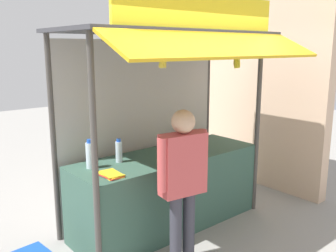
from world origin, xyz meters
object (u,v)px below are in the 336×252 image
(magazine_stack_front_right, at_px, (111,174))
(water_bottle_back_left, at_px, (184,136))
(water_bottle_far_left, at_px, (90,155))
(magazine_stack_far_right, at_px, (177,151))
(banana_bunch_rightmost, at_px, (237,63))
(vendor_person, at_px, (183,174))
(banana_bunch_leftmost, at_px, (163,61))
(water_bottle_mid_left, at_px, (119,151))

(magazine_stack_front_right, bearing_deg, water_bottle_back_left, 18.30)
(water_bottle_far_left, relative_size, magazine_stack_front_right, 1.11)
(magazine_stack_front_right, distance_m, magazine_stack_far_right, 1.07)
(magazine_stack_front_right, bearing_deg, magazine_stack_far_right, 10.97)
(water_bottle_far_left, bearing_deg, banana_bunch_rightmost, -22.34)
(water_bottle_back_left, height_order, vendor_person, vendor_person)
(water_bottle_back_left, height_order, magazine_stack_front_right, water_bottle_back_left)
(water_bottle_back_left, bearing_deg, banana_bunch_leftmost, -142.46)
(water_bottle_mid_left, distance_m, vendor_person, 0.90)
(banana_bunch_leftmost, bearing_deg, water_bottle_mid_left, 101.31)
(water_bottle_mid_left, bearing_deg, banana_bunch_rightmost, -27.27)
(water_bottle_back_left, bearing_deg, water_bottle_mid_left, -172.99)
(water_bottle_back_left, xyz_separation_m, banana_bunch_leftmost, (-0.99, -0.76, 1.02))
(banana_bunch_leftmost, distance_m, vendor_person, 1.10)
(magazine_stack_far_right, xyz_separation_m, banana_bunch_leftmost, (-0.62, -0.49, 1.11))
(water_bottle_back_left, distance_m, vendor_person, 1.39)
(banana_bunch_rightmost, bearing_deg, water_bottle_mid_left, 152.73)
(water_bottle_back_left, xyz_separation_m, vendor_person, (-0.95, -1.02, -0.05))
(magazine_stack_far_right, distance_m, banana_bunch_rightmost, 1.26)
(water_bottle_mid_left, relative_size, banana_bunch_leftmost, 1.07)
(water_bottle_far_left, bearing_deg, magazine_stack_front_right, -83.57)
(water_bottle_back_left, xyz_separation_m, magazine_stack_front_right, (-1.42, -0.47, -0.09))
(magazine_stack_far_right, distance_m, vendor_person, 0.95)
(banana_bunch_rightmost, bearing_deg, magazine_stack_front_right, 169.15)
(banana_bunch_leftmost, xyz_separation_m, banana_bunch_rightmost, (1.09, -0.00, -0.04))
(vendor_person, bearing_deg, water_bottle_back_left, 55.53)
(magazine_stack_far_right, bearing_deg, water_bottle_mid_left, 170.14)
(water_bottle_mid_left, xyz_separation_m, magazine_stack_far_right, (0.74, -0.13, -0.10))
(vendor_person, bearing_deg, magazine_stack_far_right, 60.87)
(water_bottle_back_left, xyz_separation_m, magazine_stack_far_right, (-0.37, -0.27, -0.09))
(vendor_person, bearing_deg, magazine_stack_front_right, 139.30)
(banana_bunch_rightmost, height_order, vendor_person, banana_bunch_rightmost)
(water_bottle_mid_left, distance_m, magazine_stack_far_right, 0.76)
(magazine_stack_far_right, xyz_separation_m, banana_bunch_rightmost, (0.47, -0.50, 1.06))
(banana_bunch_leftmost, bearing_deg, banana_bunch_rightmost, -0.10)
(water_bottle_mid_left, relative_size, water_bottle_back_left, 1.17)
(water_bottle_back_left, xyz_separation_m, water_bottle_far_left, (-1.46, -0.12, 0.04))
(magazine_stack_far_right, bearing_deg, water_bottle_far_left, 172.40)
(magazine_stack_front_right, bearing_deg, water_bottle_far_left, 96.43)
(magazine_stack_far_right, height_order, banana_bunch_rightmost, banana_bunch_rightmost)
(water_bottle_far_left, distance_m, banana_bunch_rightmost, 1.93)
(water_bottle_mid_left, bearing_deg, vendor_person, -79.58)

